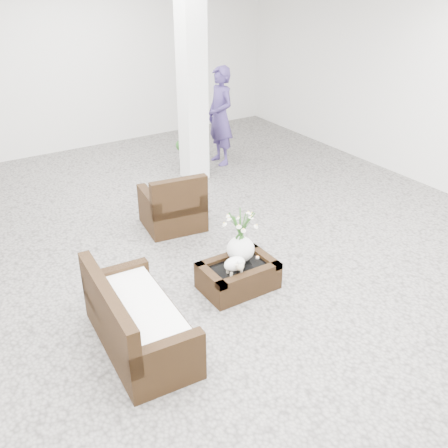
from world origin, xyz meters
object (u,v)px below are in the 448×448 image
armchair (172,199)px  topiary (187,137)px  coffee_table (238,277)px  loveseat (139,313)px

armchair → topiary: bearing=-116.6°
coffee_table → armchair: size_ratio=1.01×
coffee_table → armchair: armchair is taller
coffee_table → topiary: topiary is taller
coffee_table → topiary: (1.38, 3.78, 0.50)m
topiary → armchair: bearing=-124.5°
armchair → loveseat: armchair is taller
armchair → coffee_table: bearing=95.2°
coffee_table → armchair: (0.08, 1.89, 0.29)m
armchair → topiary: topiary is taller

